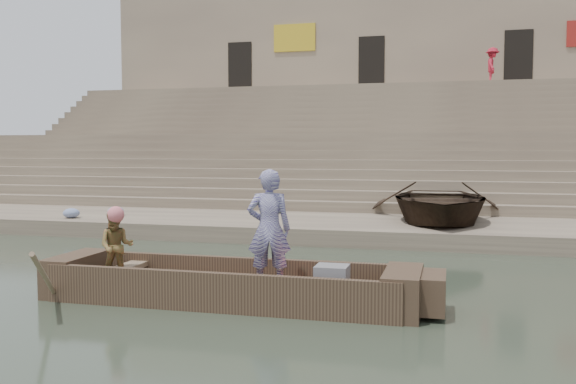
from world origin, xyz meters
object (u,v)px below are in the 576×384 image
at_px(rowing_man, 116,246).
at_px(beached_rowboat, 438,201).
at_px(standing_man, 269,229).
at_px(pedestrian, 492,66).
at_px(main_rowboat, 229,294).
at_px(television, 331,279).

distance_m(rowing_man, beached_rowboat, 9.17).
bearing_deg(standing_man, pedestrian, -115.19).
xyz_separation_m(rowing_man, pedestrian, (6.72, 21.77, 5.26)).
xyz_separation_m(standing_man, beached_rowboat, (2.27, 7.74, -0.19)).
relative_size(main_rowboat, beached_rowboat, 1.01).
relative_size(main_rowboat, rowing_man, 4.54).
height_order(standing_man, pedestrian, pedestrian).
relative_size(standing_man, pedestrian, 1.06).
bearing_deg(television, main_rowboat, 180.00).
bearing_deg(television, beached_rowboat, 80.44).
relative_size(main_rowboat, pedestrian, 3.01).
height_order(main_rowboat, standing_man, standing_man).
bearing_deg(main_rowboat, television, 0.00).
xyz_separation_m(television, beached_rowboat, (1.32, 7.83, 0.49)).
xyz_separation_m(main_rowboat, rowing_man, (-1.81, -0.06, 0.66)).
relative_size(beached_rowboat, pedestrian, 2.98).
bearing_deg(beached_rowboat, rowing_man, -124.29).
bearing_deg(rowing_man, main_rowboat, -18.90).
height_order(television, beached_rowboat, beached_rowboat).
distance_m(main_rowboat, rowing_man, 1.93).
relative_size(rowing_man, pedestrian, 0.66).
relative_size(main_rowboat, standing_man, 2.84).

